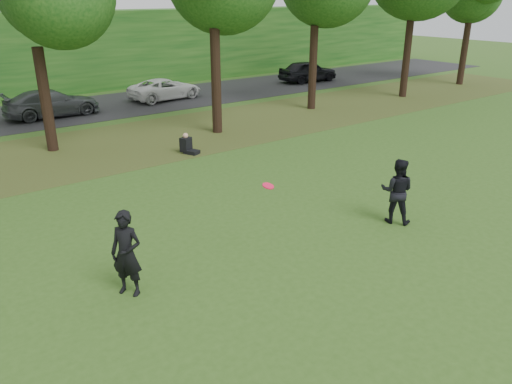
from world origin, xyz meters
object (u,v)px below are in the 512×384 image
at_px(player_right, 397,191).
at_px(seated_person, 188,146).
at_px(frisbee, 268,186).
at_px(player_left, 127,254).

bearing_deg(player_right, seated_person, -24.87).
height_order(player_right, seated_person, player_right).
height_order(player_right, frisbee, frisbee).
bearing_deg(seated_person, player_left, -150.12).
height_order(player_left, frisbee, frisbee).
height_order(player_left, seated_person, player_left).
relative_size(player_left, player_right, 1.03).
height_order(player_left, player_right, player_left).
bearing_deg(player_right, player_left, 48.22).
xyz_separation_m(player_right, seated_person, (-1.46, 9.19, -0.62)).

